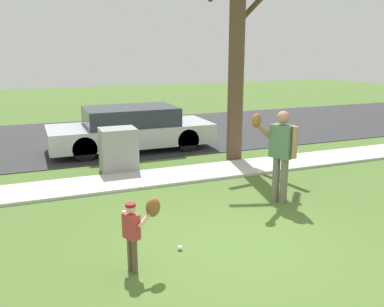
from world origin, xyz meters
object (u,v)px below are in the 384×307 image
at_px(person_adult, 280,147).
at_px(person_child, 138,224).
at_px(utility_cabinet, 118,150).
at_px(parked_sedan_silver, 131,129).
at_px(baseball, 180,248).
at_px(street_tree_near, 237,36).

height_order(person_adult, person_child, person_adult).
distance_m(utility_cabinet, parked_sedan_silver, 2.17).
xyz_separation_m(person_adult, baseball, (-2.40, -1.16, -1.04)).
distance_m(person_child, street_tree_near, 6.45).
relative_size(utility_cabinet, parked_sedan_silver, 0.23).
bearing_deg(utility_cabinet, person_child, -98.88).
bearing_deg(street_tree_near, parked_sedan_silver, 137.56).
relative_size(person_adult, parked_sedan_silver, 0.38).
bearing_deg(utility_cabinet, street_tree_near, -0.86).
xyz_separation_m(person_adult, person_child, (-3.09, -1.49, -0.42)).
bearing_deg(parked_sedan_silver, person_child, -102.84).
bearing_deg(person_child, person_adult, 0.94).
bearing_deg(parked_sedan_silver, baseball, -97.41).
relative_size(person_child, parked_sedan_silver, 0.22).
relative_size(baseball, parked_sedan_silver, 0.02).
bearing_deg(person_adult, baseball, 1.02).
bearing_deg(person_child, baseball, 0.68).
distance_m(person_child, parked_sedan_silver, 6.84).
bearing_deg(street_tree_near, person_child, -129.40).
xyz_separation_m(person_child, street_tree_near, (3.78, 4.60, 2.49)).
xyz_separation_m(utility_cabinet, street_tree_near, (3.05, -0.05, 2.63)).
xyz_separation_m(person_adult, parked_sedan_silver, (-1.58, 5.17, -0.46)).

